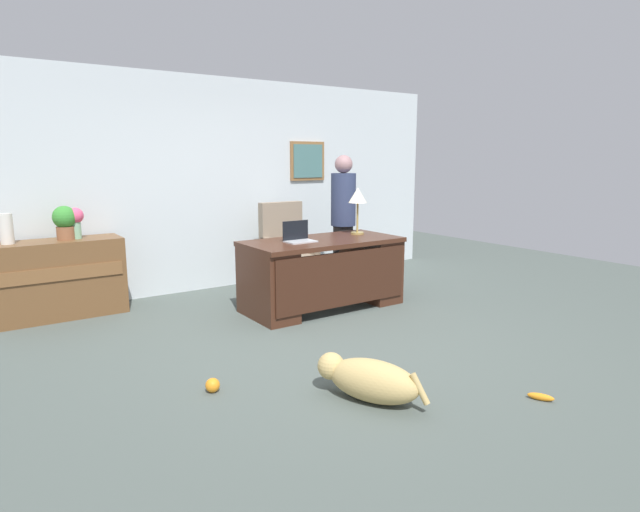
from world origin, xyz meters
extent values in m
plane|color=#4C5651|center=(0.00, 0.00, 0.00)|extent=(12.00, 12.00, 0.00)
cube|color=silver|center=(0.00, 2.60, 1.35)|extent=(7.00, 0.12, 2.70)
cube|color=olive|center=(1.37, 2.52, 1.65)|extent=(0.56, 0.03, 0.55)
cube|color=#467271|center=(1.37, 2.50, 1.65)|extent=(0.48, 0.01, 0.47)
cube|color=#422316|center=(0.54, 0.96, 0.76)|extent=(1.78, 0.85, 0.05)
cube|color=#422316|center=(-0.16, 0.96, 0.37)|extent=(0.36, 0.79, 0.74)
cube|color=#422316|center=(1.25, 0.96, 0.37)|extent=(0.36, 0.79, 0.74)
cube|color=#381E13|center=(0.54, 0.56, 0.41)|extent=(1.68, 0.04, 0.59)
cube|color=brown|center=(-1.98, 2.25, 0.42)|extent=(1.29, 0.48, 0.83)
cube|color=brown|center=(-1.98, 2.00, 0.52)|extent=(1.19, 0.02, 0.14)
cube|color=gray|center=(0.69, 1.90, 0.37)|extent=(0.60, 0.58, 0.18)
cylinder|color=black|center=(0.69, 1.90, 0.14)|extent=(0.10, 0.10, 0.28)
cylinder|color=black|center=(0.69, 1.90, 0.03)|extent=(0.52, 0.52, 0.05)
cube|color=gray|center=(0.69, 2.14, 0.79)|extent=(0.60, 0.12, 0.66)
cube|color=gray|center=(0.43, 1.90, 0.57)|extent=(0.08, 0.50, 0.22)
cube|color=gray|center=(0.95, 1.90, 0.57)|extent=(0.08, 0.50, 0.22)
cylinder|color=#262323|center=(1.31, 1.58, 0.41)|extent=(0.26, 0.26, 0.83)
cylinder|color=navy|center=(1.31, 1.58, 1.16)|extent=(0.32, 0.32, 0.67)
sphere|color=gray|center=(1.31, 1.58, 1.61)|extent=(0.23, 0.23, 0.23)
ellipsoid|color=tan|center=(-0.51, -1.21, 0.15)|extent=(0.56, 0.74, 0.30)
sphere|color=tan|center=(-0.65, -0.90, 0.19)|extent=(0.20, 0.20, 0.20)
cylinder|color=tan|center=(-0.36, -1.51, 0.17)|extent=(0.10, 0.15, 0.21)
cube|color=#B2B5BA|center=(0.24, 0.92, 0.80)|extent=(0.32, 0.22, 0.01)
cube|color=black|center=(0.24, 1.03, 0.91)|extent=(0.32, 0.01, 0.21)
cylinder|color=#9E8447|center=(1.13, 1.07, 0.80)|extent=(0.16, 0.16, 0.02)
cylinder|color=#9E8447|center=(1.13, 1.07, 0.99)|extent=(0.02, 0.02, 0.35)
cone|color=silver|center=(1.13, 1.07, 1.25)|extent=(0.22, 0.22, 0.18)
cylinder|color=#82B58E|center=(-1.77, 2.25, 0.92)|extent=(0.10, 0.10, 0.18)
sphere|color=#E55179|center=(-1.77, 2.25, 1.08)|extent=(0.17, 0.17, 0.17)
cylinder|color=silver|center=(-2.42, 2.25, 0.99)|extent=(0.13, 0.13, 0.31)
cylinder|color=brown|center=(-1.88, 2.25, 0.90)|extent=(0.18, 0.18, 0.14)
sphere|color=#388B33|center=(-1.88, 2.25, 1.07)|extent=(0.24, 0.24, 0.24)
sphere|color=orange|center=(-1.39, -0.43, 0.05)|extent=(0.11, 0.11, 0.11)
ellipsoid|color=orange|center=(0.48, -1.87, 0.03)|extent=(0.13, 0.18, 0.05)
camera|label=1|loc=(-2.77, -3.86, 1.69)|focal=29.61mm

